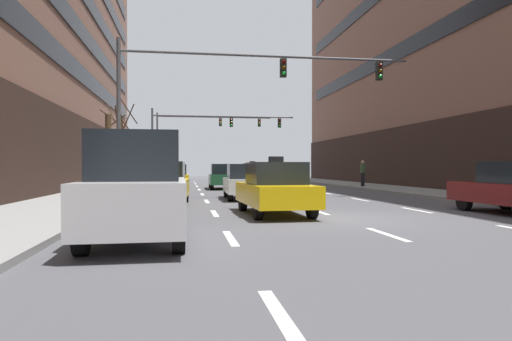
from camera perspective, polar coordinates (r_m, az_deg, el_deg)
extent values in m
plane|color=#515156|center=(13.03, 10.32, -5.89)|extent=(120.00, 120.00, 0.00)
cube|color=gray|center=(13.05, -28.26, -5.62)|extent=(3.80, 80.00, 0.14)
cube|color=silver|center=(4.56, 3.31, -17.85)|extent=(0.16, 2.00, 0.01)
cube|color=silver|center=(9.39, -3.18, -8.33)|extent=(0.16, 2.00, 0.01)
cube|color=silver|center=(14.34, -5.15, -5.29)|extent=(0.16, 2.00, 0.01)
cube|color=silver|center=(19.31, -6.10, -3.81)|extent=(0.16, 2.00, 0.01)
cube|color=silver|center=(24.29, -6.66, -2.93)|extent=(0.16, 2.00, 0.01)
cube|color=silver|center=(29.28, -7.03, -2.36)|extent=(0.16, 2.00, 0.01)
cube|color=silver|center=(34.28, -7.29, -1.95)|extent=(0.16, 2.00, 0.01)
cube|color=silver|center=(39.27, -7.48, -1.64)|extent=(0.16, 2.00, 0.01)
cube|color=silver|center=(44.27, -7.63, -1.41)|extent=(0.16, 2.00, 0.01)
cube|color=silver|center=(10.26, 15.87, -7.59)|extent=(0.16, 2.00, 0.01)
cube|color=silver|center=(14.92, 7.79, -5.06)|extent=(0.16, 2.00, 0.01)
cube|color=silver|center=(19.75, 3.64, -3.71)|extent=(0.16, 2.00, 0.01)
cube|color=silver|center=(24.65, 1.13, -2.88)|extent=(0.16, 2.00, 0.01)
cube|color=silver|center=(29.58, -0.55, -2.33)|extent=(0.16, 2.00, 0.01)
cube|color=silver|center=(34.53, -1.74, -1.93)|extent=(0.16, 2.00, 0.01)
cube|color=silver|center=(39.49, -2.64, -1.63)|extent=(0.16, 2.00, 0.01)
cube|color=silver|center=(44.46, -3.33, -1.40)|extent=(0.16, 2.00, 0.01)
cube|color=silver|center=(16.19, 19.22, -4.65)|extent=(0.16, 2.00, 0.01)
cube|color=silver|center=(20.73, 12.70, -3.52)|extent=(0.16, 2.00, 0.01)
cube|color=silver|center=(25.43, 8.56, -2.78)|extent=(0.16, 2.00, 0.01)
cube|color=silver|center=(30.24, 5.73, -2.27)|extent=(0.16, 2.00, 0.01)
cube|color=silver|center=(35.09, 3.68, -1.89)|extent=(0.16, 2.00, 0.01)
cube|color=silver|center=(39.99, 2.13, -1.60)|extent=(0.16, 2.00, 0.01)
cube|color=silver|center=(44.90, 0.91, -1.38)|extent=(0.16, 2.00, 0.01)
cylinder|color=black|center=(10.56, -18.00, -5.64)|extent=(0.22, 0.64, 0.64)
cylinder|color=black|center=(10.45, -9.53, -5.69)|extent=(0.22, 0.64, 0.64)
cylinder|color=black|center=(8.01, -20.78, -7.60)|extent=(0.22, 0.64, 0.64)
cylinder|color=black|center=(7.86, -9.52, -7.73)|extent=(0.22, 0.64, 0.64)
cube|color=white|center=(9.14, -14.40, -3.84)|extent=(1.84, 4.28, 0.87)
cube|color=black|center=(9.12, -14.41, 1.63)|extent=(1.58, 2.54, 0.87)
cube|color=white|center=(11.27, -16.67, -2.26)|extent=(0.19, 0.08, 0.14)
cube|color=red|center=(7.15, -20.82, -3.82)|extent=(0.19, 0.08, 0.14)
cube|color=white|center=(11.19, -10.31, -2.27)|extent=(0.19, 0.08, 0.14)
cube|color=red|center=(7.01, -10.76, -3.88)|extent=(0.19, 0.08, 0.14)
cylinder|color=black|center=(21.76, -3.70, -2.51)|extent=(0.22, 0.63, 0.62)
cylinder|color=black|center=(21.91, 0.25, -2.49)|extent=(0.22, 0.63, 0.62)
cylinder|color=black|center=(19.22, -3.21, -2.90)|extent=(0.22, 0.63, 0.62)
cylinder|color=black|center=(19.38, 1.26, -2.87)|extent=(0.22, 0.63, 0.62)
cube|color=white|center=(20.54, -1.37, -1.84)|extent=(1.84, 4.21, 0.61)
cube|color=black|center=(20.34, -1.31, -0.10)|extent=(1.56, 1.84, 0.64)
cube|color=white|center=(22.52, -3.45, -1.37)|extent=(0.19, 0.08, 0.13)
cube|color=red|center=(18.45, -2.59, -1.77)|extent=(0.19, 0.08, 0.13)
cube|color=white|center=(22.63, -0.37, -1.36)|extent=(0.19, 0.08, 0.13)
cube|color=red|center=(18.59, 1.16, -1.76)|extent=(0.19, 0.08, 0.13)
cylinder|color=black|center=(15.03, -1.65, -3.83)|extent=(0.23, 0.64, 0.63)
cylinder|color=black|center=(15.35, 3.99, -3.74)|extent=(0.23, 0.64, 0.63)
cylinder|color=black|center=(12.51, 0.23, -4.70)|extent=(0.23, 0.64, 0.63)
cylinder|color=black|center=(12.88, 6.93, -4.55)|extent=(0.23, 0.64, 0.63)
cube|color=yellow|center=(13.90, 2.31, -2.92)|extent=(1.90, 4.26, 0.61)
cube|color=black|center=(13.69, 2.49, -0.33)|extent=(1.59, 1.86, 0.65)
cube|color=white|center=(15.79, -1.57, -2.13)|extent=(0.19, 0.08, 0.13)
cube|color=red|center=(11.75, 1.67, -3.01)|extent=(0.19, 0.08, 0.13)
cube|color=white|center=(16.03, 2.77, -2.09)|extent=(0.19, 0.08, 0.13)
cube|color=red|center=(12.08, 7.37, -2.92)|extent=(0.19, 0.08, 0.13)
cube|color=black|center=(13.69, 2.49, 1.38)|extent=(0.43, 0.21, 0.17)
cylinder|color=black|center=(31.40, -11.57, -1.60)|extent=(0.23, 0.65, 0.64)
cylinder|color=black|center=(31.40, -8.73, -1.59)|extent=(0.23, 0.65, 0.64)
cylinder|color=black|center=(28.78, -11.67, -1.78)|extent=(0.23, 0.65, 0.64)
cylinder|color=black|center=(28.79, -8.58, -1.78)|extent=(0.23, 0.65, 0.64)
cube|color=yellow|center=(30.07, -10.14, -1.09)|extent=(1.90, 4.32, 0.62)
cube|color=black|center=(29.87, -10.14, 0.13)|extent=(1.60, 1.89, 0.66)
cube|color=white|center=(32.17, -11.27, -0.80)|extent=(0.20, 0.08, 0.14)
cube|color=red|center=(27.98, -11.40, -0.99)|extent=(0.20, 0.08, 0.14)
cube|color=white|center=(32.17, -9.05, -0.80)|extent=(0.20, 0.08, 0.14)
cube|color=red|center=(27.98, -8.84, -0.98)|extent=(0.20, 0.08, 0.14)
cube|color=black|center=(29.87, -10.14, 0.93)|extent=(0.43, 0.21, 0.17)
cylinder|color=black|center=(18.99, -13.47, -2.91)|extent=(0.25, 0.66, 0.65)
cylinder|color=black|center=(18.85, -8.69, -2.93)|extent=(0.25, 0.66, 0.65)
cylinder|color=black|center=(16.35, -14.65, -3.46)|extent=(0.25, 0.66, 0.65)
cylinder|color=black|center=(16.19, -9.09, -3.49)|extent=(0.25, 0.66, 0.65)
cube|color=yellow|center=(17.56, -11.46, -2.15)|extent=(2.01, 4.43, 0.63)
cube|color=black|center=(17.35, -11.52, -0.02)|extent=(1.67, 1.95, 0.67)
cube|color=white|center=(19.74, -12.73, -1.54)|extent=(0.20, 0.09, 0.14)
cube|color=red|center=(15.51, -14.52, -2.09)|extent=(0.20, 0.09, 0.14)
cube|color=white|center=(19.64, -9.04, -1.55)|extent=(0.20, 0.09, 0.14)
cube|color=red|center=(15.38, -9.82, -2.10)|extent=(0.20, 0.09, 0.14)
cube|color=black|center=(17.35, -11.52, 1.38)|extent=(0.44, 0.22, 0.18)
cylinder|color=black|center=(42.43, -1.85, -1.02)|extent=(0.25, 0.71, 0.70)
cylinder|color=black|center=(42.62, 0.42, -1.01)|extent=(0.25, 0.71, 0.70)
cylinder|color=black|center=(39.58, -1.46, -1.12)|extent=(0.25, 0.71, 0.70)
cylinder|color=black|center=(39.79, 0.97, -1.11)|extent=(0.25, 0.71, 0.70)
cube|color=yellow|center=(41.09, -0.49, -0.59)|extent=(2.08, 4.71, 0.68)
cube|color=black|center=(40.87, -0.45, 0.38)|extent=(1.75, 2.06, 0.72)
cube|color=white|center=(43.29, -1.74, -0.38)|extent=(0.21, 0.09, 0.15)
cube|color=red|center=(38.74, -1.09, -0.48)|extent=(0.21, 0.09, 0.15)
cube|color=white|center=(43.45, 0.05, -0.38)|extent=(0.21, 0.09, 0.15)
cube|color=red|center=(38.90, 0.91, -0.48)|extent=(0.21, 0.09, 0.15)
cube|color=black|center=(40.88, -0.45, 1.02)|extent=(0.47, 0.22, 0.19)
cylinder|color=black|center=(31.37, -5.65, -1.58)|extent=(0.23, 0.66, 0.65)
cylinder|color=black|center=(31.46, -2.78, -1.57)|extent=(0.23, 0.66, 0.65)
cylinder|color=black|center=(28.72, -5.48, -1.77)|extent=(0.23, 0.66, 0.65)
cylinder|color=black|center=(28.82, -2.34, -1.76)|extent=(0.23, 0.66, 0.65)
cube|color=#1E512D|center=(30.07, -4.07, -1.07)|extent=(1.91, 4.38, 0.63)
cube|color=black|center=(29.87, -4.04, 0.17)|extent=(1.62, 1.91, 0.67)
cube|color=white|center=(32.16, -5.42, -0.77)|extent=(0.20, 0.08, 0.14)
cube|color=red|center=(27.91, -5.10, -0.96)|extent=(0.20, 0.08, 0.14)
cube|color=white|center=(32.24, -3.17, -0.77)|extent=(0.20, 0.08, 0.14)
cube|color=red|center=(27.99, -2.51, -0.95)|extent=(0.20, 0.08, 0.14)
cylinder|color=black|center=(16.64, 24.33, -3.43)|extent=(0.22, 0.64, 0.64)
cylinder|color=black|center=(17.55, 28.57, -3.25)|extent=(0.22, 0.64, 0.64)
cube|color=white|center=(17.36, 23.31, -1.88)|extent=(0.20, 0.08, 0.14)
cube|color=white|center=(18.06, 26.66, -1.80)|extent=(0.20, 0.08, 0.14)
cylinder|color=#4C4C51|center=(20.99, -16.61, 6.32)|extent=(0.18, 0.18, 6.90)
cylinder|color=#4C4C51|center=(21.63, 1.61, 13.95)|extent=(13.26, 0.12, 0.12)
cube|color=black|center=(21.64, 3.38, 12.53)|extent=(0.28, 0.24, 0.84)
sphere|color=#4B0704|center=(21.56, 3.46, 13.28)|extent=(0.17, 0.17, 0.17)
sphere|color=#523505|center=(21.51, 3.46, 12.60)|extent=(0.17, 0.17, 0.17)
sphere|color=green|center=(21.45, 3.46, 11.92)|extent=(0.17, 0.17, 0.17)
cube|color=black|center=(23.05, 14.98, 11.76)|extent=(0.28, 0.24, 0.84)
sphere|color=#4B0704|center=(22.98, 15.13, 12.46)|extent=(0.17, 0.17, 0.17)
sphere|color=#523505|center=(22.92, 15.13, 11.83)|extent=(0.17, 0.17, 0.17)
sphere|color=green|center=(22.87, 15.13, 11.19)|extent=(0.17, 0.17, 0.17)
cylinder|color=#4C4C51|center=(41.93, -12.69, 3.11)|extent=(0.18, 0.18, 6.50)
cylinder|color=#4C4C51|center=(42.19, -3.94, 6.68)|extent=(12.78, 0.12, 0.12)
cube|color=black|center=(42.19, -3.08, 5.97)|extent=(0.28, 0.24, 0.84)
sphere|color=#4B0704|center=(42.08, -3.06, 6.34)|extent=(0.17, 0.17, 0.17)
sphere|color=#523505|center=(42.05, -3.06, 5.99)|extent=(0.17, 0.17, 0.17)
sphere|color=green|center=(42.03, -3.06, 5.63)|extent=(0.17, 0.17, 0.17)
cube|color=black|center=(42.87, 2.91, 5.88)|extent=(0.28, 0.24, 0.84)
sphere|color=#4B0704|center=(42.76, 2.95, 6.24)|extent=(0.17, 0.17, 0.17)
sphere|color=#523505|center=(42.73, 2.95, 5.90)|extent=(0.17, 0.17, 0.17)
sphere|color=green|center=(42.71, 2.95, 5.55)|extent=(0.17, 0.17, 0.17)
cylinder|color=#4C4C51|center=(49.40, -12.10, 2.98)|extent=(0.18, 0.18, 6.96)
cylinder|color=#4C4C51|center=(49.65, -5.12, 6.58)|extent=(12.03, 0.12, 0.12)
cube|color=black|center=(49.64, -4.42, 5.98)|extent=(0.28, 0.24, 0.84)
sphere|color=#4B0704|center=(49.53, -4.41, 6.29)|extent=(0.17, 0.17, 0.17)
sphere|color=orange|center=(49.50, -4.41, 5.99)|extent=(0.17, 0.17, 0.17)
sphere|color=#073E10|center=(49.48, -4.41, 5.69)|extent=(0.17, 0.17, 0.17)
cube|color=black|center=(50.14, 0.41, 5.92)|extent=(0.28, 0.24, 0.84)
sphere|color=#4B0704|center=(50.03, 0.43, 6.23)|extent=(0.17, 0.17, 0.17)
sphere|color=orange|center=(50.00, 0.43, 5.94)|extent=(0.17, 0.17, 0.17)
sphere|color=#073E10|center=(49.98, 0.43, 5.64)|extent=(0.17, 0.17, 0.17)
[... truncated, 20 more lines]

